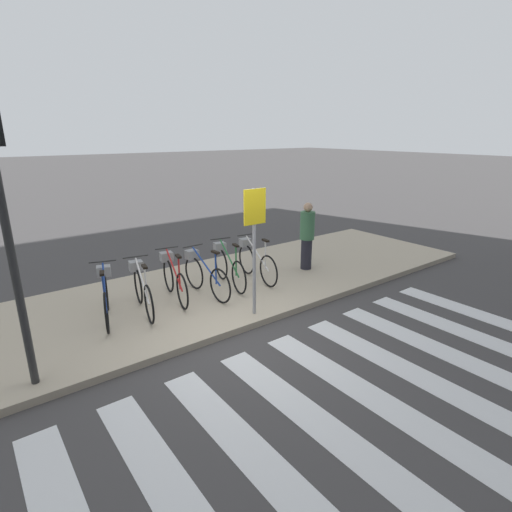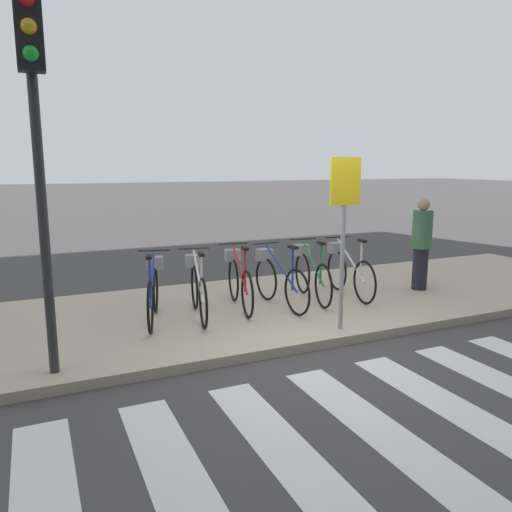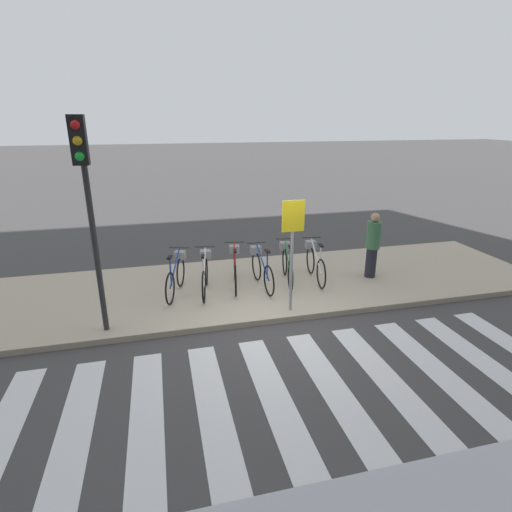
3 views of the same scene
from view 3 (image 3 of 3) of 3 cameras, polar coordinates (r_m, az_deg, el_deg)
The scene contains 11 objects.
ground_plane at distance 7.90m, azimuth 1.56°, elevation -9.82°, with size 120.00×120.00×0.00m, color #423F3F.
sidewalk at distance 9.45m, azimuth -1.35°, elevation -4.35°, with size 14.37×3.62×0.12m.
parked_bicycle_0 at distance 8.99m, azimuth -11.31°, elevation -2.55°, with size 0.62×1.58×1.01m.
parked_bicycle_1 at distance 8.95m, azimuth -7.29°, elevation -2.41°, with size 0.48×1.62×1.01m.
parked_bicycle_2 at distance 9.22m, azimuth -3.03°, elevation -1.62°, with size 0.47×1.62×1.01m.
parked_bicycle_3 at distance 9.18m, azimuth 0.75°, elevation -1.69°, with size 0.46×1.64×1.01m.
parked_bicycle_4 at distance 9.50m, azimuth 4.45°, elevation -1.02°, with size 0.47×1.62×1.01m.
parked_bicycle_5 at distance 9.67m, azimuth 8.39°, elevation -0.79°, with size 0.46×1.63×1.01m.
pedestrian at distance 9.99m, azimuth 16.33°, elevation 1.65°, with size 0.34×0.34×1.60m.
traffic_light at distance 7.07m, azimuth -23.17°, elevation 9.37°, with size 0.24×0.40×3.76m.
sign_post at distance 7.68m, azimuth 5.24°, elevation 2.66°, with size 0.44×0.07×2.26m.
Camera 3 is at (-1.86, -6.66, 3.82)m, focal length 28.00 mm.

